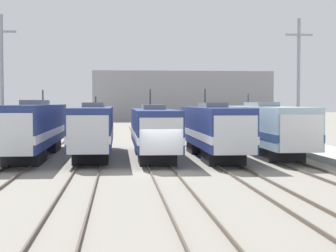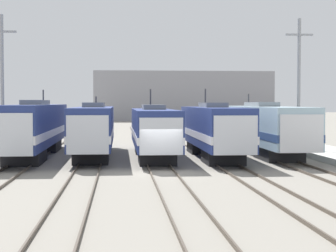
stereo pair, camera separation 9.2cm
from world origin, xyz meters
name	(u,v)px [view 2 (the right image)]	position (x,y,z in m)	size (l,w,h in m)	color
ground_plane	(162,172)	(0.00, 0.00, 0.00)	(400.00, 400.00, 0.00)	gray
rail_pair_far_left	(9,172)	(-8.79, 0.00, 0.07)	(1.50, 120.00, 0.15)	#4C4238
rail_pair_center_left	(86,172)	(-4.39, 0.00, 0.07)	(1.51, 120.00, 0.15)	#4C4238
rail_pair_center	(162,171)	(0.00, 0.00, 0.07)	(1.51, 120.00, 0.15)	#4C4238
rail_pair_center_right	(236,170)	(4.39, 0.00, 0.07)	(1.51, 120.00, 0.15)	#4C4238
rail_pair_far_right	(308,169)	(8.79, 0.00, 0.07)	(1.50, 120.00, 0.15)	#4C4238
locomotive_far_left	(35,128)	(-8.79, 9.84, 2.19)	(2.85, 19.92, 5.14)	black
locomotive_center_left	(94,129)	(-4.39, 9.53, 2.11)	(2.80, 17.45, 4.58)	black
locomotive_center	(154,131)	(0.00, 8.07, 2.03)	(2.87, 16.17, 5.15)	black
locomotive_center_right	(214,130)	(4.39, 7.88, 2.10)	(2.91, 16.48, 5.18)	black
locomotive_far_right	(263,127)	(8.79, 10.72, 2.12)	(3.06, 20.08, 4.84)	#232326
catenary_tower_left	(2,82)	(-11.30, 10.74, 5.62)	(2.21, 0.28, 10.71)	gray
catenary_tower_right	(299,83)	(11.67, 10.74, 5.62)	(2.21, 0.28, 10.71)	gray
depot_building	(183,96)	(12.02, 95.70, 5.57)	(40.34, 10.30, 11.14)	gray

